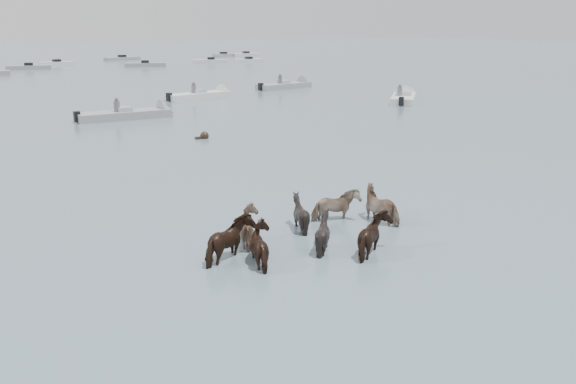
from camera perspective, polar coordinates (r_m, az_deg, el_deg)
ground at (r=16.23m, az=9.93°, el=-4.49°), size 400.00×400.00×0.00m
pony_herd at (r=15.86m, az=2.12°, el=-3.43°), size 6.82×4.02×1.30m
swimming_pony at (r=30.66m, az=-7.93°, el=5.21°), size 0.72×0.44×0.44m
motorboat_b at (r=38.31m, az=-14.02°, el=7.11°), size 6.17×2.04×1.92m
motorboat_c at (r=47.96m, az=-7.63°, el=9.02°), size 6.01×2.42×1.92m
motorboat_d at (r=46.77m, az=10.84°, el=8.73°), size 5.40×5.01×1.92m
motorboat_e at (r=55.26m, az=0.23°, el=9.99°), size 6.00×2.21×1.92m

